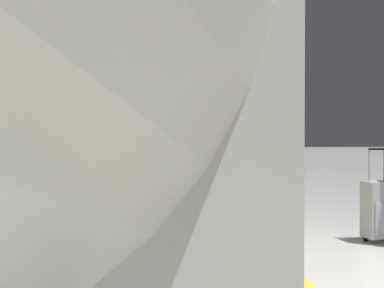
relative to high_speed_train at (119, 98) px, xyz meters
The scene contains 9 objects.
safety_line_strip 3.33m from the high_speed_train, 14.90° to the left, with size 0.36×80.00×0.01m, color yellow.
tactile_edge_band 3.12m from the high_speed_train, 17.57° to the left, with size 0.64×80.00×0.01m, color slate.
high_speed_train is the anchor object (origin of this frame).
rolling_suitcase_foreground 9.26m from the high_speed_train, 65.97° to the right, with size 0.41×0.29×1.12m.
passenger_near 5.01m from the high_speed_train, ahead, with size 0.49×0.22×1.59m.
duffel_bag_near 5.59m from the high_speed_train, ahead, with size 0.44×0.26×0.36m.
passenger_mid 8.17m from the high_speed_train, 63.76° to the left, with size 0.51×0.41×1.72m.
suitcase_mid 8.34m from the high_speed_train, 61.20° to the left, with size 0.44×0.39×1.05m.
waste_bin 5.50m from the high_speed_train, 12.56° to the left, with size 0.46×0.46×0.91m.
Camera 1 is at (-2.19, -3.37, 1.22)m, focal length 38.27 mm.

